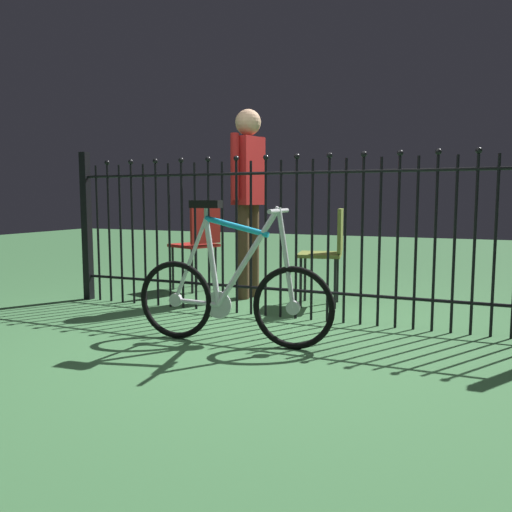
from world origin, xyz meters
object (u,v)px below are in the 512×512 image
Objects in this scene: bicycle at (232,293)px; person_visitor at (248,185)px; chair_red at (199,238)px; chair_olive at (329,247)px.

person_visitor is at bearing 109.79° from bicycle.
chair_red reaches higher than chair_olive.
bicycle is 1.74m from person_visitor.
bicycle is at bearing -70.21° from person_visitor.
chair_red is 0.51× the size of person_visitor.
person_visitor reaches higher than chair_olive.
chair_red is at bearing 171.71° from chair_olive.
bicycle is at bearing -54.96° from chair_red.
bicycle is 1.50× the size of chair_red.
bicycle is 1.46m from chair_olive.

